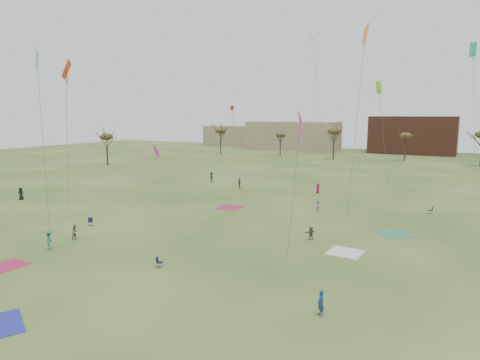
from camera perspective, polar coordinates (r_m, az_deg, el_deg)
The scene contains 22 objects.
ground at distance 36.29m, azimuth -9.40°, elevation -11.22°, with size 260.00×260.00×0.00m, color #304C17.
flyer_near_center at distance 42.85m, azimuth -24.69°, elevation -7.47°, with size 1.20×0.69×1.86m, color #297C51.
flyer_near_right at distance 27.46m, azimuth 11.04°, elevation -16.23°, with size 0.61×0.40×1.66m, color navy.
spectator_fore_b at distance 45.18m, azimuth -21.70°, elevation -6.66°, with size 0.76×0.59×1.56m, color #8E7B5A.
spectator_fore_c at distance 42.61m, azimuth 9.71°, elevation -7.20°, with size 1.27×0.41×1.37m, color brown.
flyer_mid_a at distance 69.43m, azimuth -27.88°, elevation -1.67°, with size 0.89×0.58×1.82m, color black.
spectator_mid_d at distance 71.04m, azimuth -0.08°, elevation -0.41°, with size 1.06×0.44×1.80m, color #883862.
spectator_mid_e at distance 54.97m, azimuth 10.65°, elevation -3.49°, with size 0.73×0.57×1.50m, color silver.
flyer_far_a at distance 78.10m, azimuth -3.93°, elevation 0.45°, with size 1.75×0.56×1.89m, color #236A31.
flyer_far_b at distance 67.66m, azimuth 10.64°, elevation -1.14°, with size 0.76×0.50×1.56m, color #9B1A3F.
blanket_red at distance 40.30m, azimuth -29.26°, elevation -10.21°, with size 2.68×2.68×0.03m, color #AE2249.
blanket_cream at distance 39.66m, azimuth 14.24°, elevation -9.61°, with size 2.98×2.98×0.03m, color silver.
blanket_plum at distance 56.41m, azimuth -1.37°, elevation -3.80°, with size 3.14×3.14×0.03m, color #922D4B.
blanket_olive at distance 47.08m, azimuth 20.39°, elevation -6.95°, with size 3.18×3.18×0.03m, color #328C5D.
camp_chair_left at distance 50.33m, azimuth -19.85°, elevation -5.61°, with size 0.74×0.74×0.87m.
camp_chair_center at distance 35.49m, azimuth -10.97°, elevation -11.29°, with size 0.70×0.67×0.87m.
camp_chair_right at distance 58.29m, azimuth 24.68°, elevation -3.95°, with size 0.64×0.61×0.87m.
kites_aloft at distance 66.60m, azimuth 9.62°, elevation 15.17°, with size 52.91×56.29×27.80m.
tree_line at distance 108.57m, azimuth 16.13°, elevation 5.76°, with size 117.44×49.32×8.91m.
building_tan at distance 152.57m, azimuth 7.29°, elevation 6.06°, with size 32.00×14.00×10.00m, color #937F60.
building_brick at distance 147.63m, azimuth 22.70°, elevation 5.75°, with size 26.00×16.00×12.00m, color brown.
building_tan_west at distance 172.06m, azimuth -1.20°, elevation 6.12°, with size 20.00×12.00×8.00m, color #937F60.
Camera 1 is at (21.36, -26.58, 12.43)m, focal length 31.07 mm.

